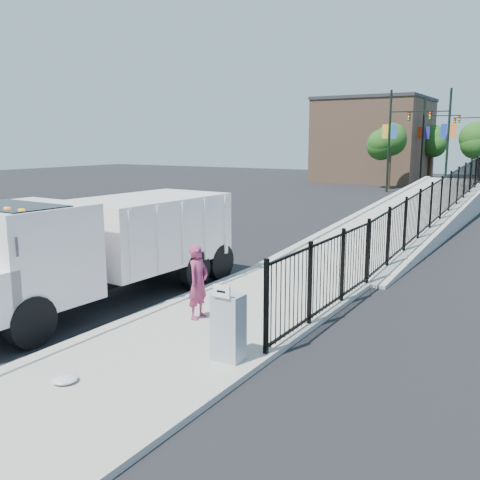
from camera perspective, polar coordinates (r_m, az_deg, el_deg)
The scene contains 17 objects.
ground at distance 13.86m, azimuth -6.27°, elevation -6.73°, with size 120.00×120.00×0.00m, color black.
sidewalk at distance 11.24m, azimuth -4.66°, elevation -10.58°, with size 3.55×12.00×0.12m, color #9E998E.
curb at distance 12.40m, azimuth -11.98°, elevation -8.63°, with size 0.30×12.00×0.16m, color #ADAAA3.
ramp at distance 27.44m, azimuth 18.32°, elevation 1.43°, with size 3.95×24.00×1.70m, color #9E998E.
iron_fence at distance 23.14m, azimuth 19.61°, elevation 1.99°, with size 0.10×28.00×1.80m, color black.
truck at distance 13.89m, azimuth -14.96°, elevation -0.32°, with size 2.99×8.25×2.79m.
worker at distance 12.12m, azimuth -4.48°, elevation -4.47°, with size 0.62×0.41×1.69m, color #932F56.
utility_cabinet at distance 9.90m, azimuth -1.24°, elevation -9.28°, with size 0.55×0.40×1.25m, color gray.
arrow_sign at distance 9.50m, azimuth -1.98°, elevation -5.49°, with size 0.35×0.04×0.22m, color white.
debris at distance 9.70m, azimuth -18.18°, elevation -13.92°, with size 0.43×0.43×0.11m, color silver.
light_pole_0 at distance 44.64m, azimuth 16.01°, elevation 10.51°, with size 3.77×0.22×8.00m.
light_pole_1 at distance 44.60m, azimuth 20.92°, elevation 10.23°, with size 3.77×0.22×8.00m.
light_pole_2 at distance 52.92m, azimuth 19.25°, elevation 10.28°, with size 3.78×0.22×8.00m.
tree_0 at distance 47.42m, azimuth 15.70°, elevation 10.01°, with size 2.75×2.75×5.38m.
tree_1 at distance 50.64m, azimuth 24.18°, elevation 9.49°, with size 2.66×2.66×5.33m.
tree_2 at distance 57.98m, azimuth 19.76°, elevation 9.82°, with size 2.88×2.88×5.44m.
building at distance 57.08m, azimuth 14.07°, elevation 10.16°, with size 10.00×10.00×8.00m, color #8C664C.
Camera 1 is at (8.12, -10.46, 4.11)m, focal length 40.00 mm.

